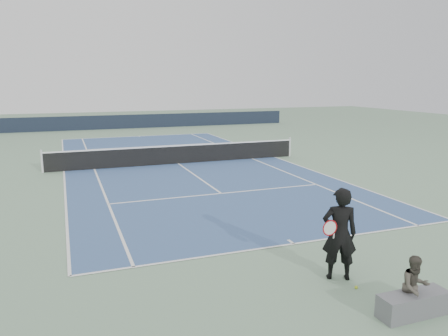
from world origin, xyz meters
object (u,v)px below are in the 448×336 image
object	(u,v)px
tennis_player	(339,234)
tennis_net	(178,154)
tennis_ball	(356,287)
spectator_bench	(414,295)

from	to	relation	value
tennis_player	tennis_net	bearing A→B (deg)	89.57
tennis_net	tennis_ball	bearing A→B (deg)	-90.10
tennis_net	tennis_ball	xyz separation A→B (m)	(-0.03, -14.50, -0.47)
tennis_player	tennis_ball	distance (m)	1.12
spectator_bench	tennis_player	bearing A→B (deg)	102.40
tennis_net	tennis_player	size ratio (longest dim) A/B	6.44
tennis_player	tennis_ball	xyz separation A→B (m)	(0.08, -0.55, -0.97)
tennis_net	tennis_player	bearing A→B (deg)	-90.43
tennis_net	tennis_player	distance (m)	13.96
tennis_player	spectator_bench	xyz separation A→B (m)	(0.39, -1.75, -0.61)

